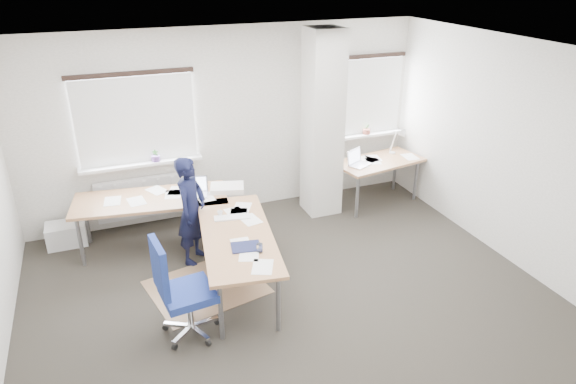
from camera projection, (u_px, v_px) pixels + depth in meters
name	position (u px, v px, depth m)	size (l,w,h in m)	color
ground	(289.00, 295.00, 6.07)	(6.00, 6.00, 0.00)	#282520
room_shell	(289.00, 142.00, 5.78)	(6.04, 5.04, 2.82)	#B9B4A8
floor_mat	(206.00, 287.00, 6.22)	(1.28, 1.08, 0.01)	#957151
white_crate	(67.00, 234.00, 7.09)	(0.52, 0.36, 0.31)	white
desk_main	(195.00, 216.00, 6.41)	(2.40, 2.93, 0.96)	#986541
desk_side	(379.00, 163.00, 8.09)	(1.50, 0.93, 1.22)	#986541
task_chair	(185.00, 309.00, 5.31)	(0.63, 0.63, 1.17)	navy
person	(191.00, 211.00, 6.50)	(0.52, 0.34, 1.44)	black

